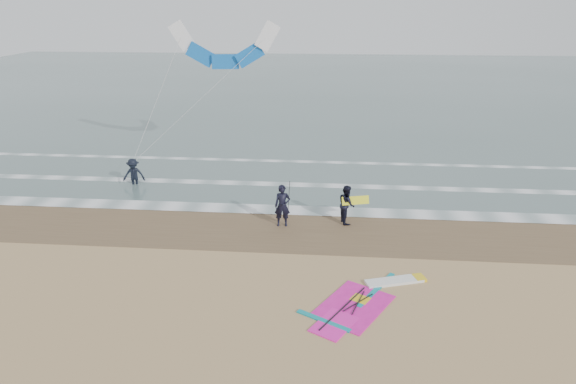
# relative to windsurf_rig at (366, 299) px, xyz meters

# --- Properties ---
(ground) EXTENTS (120.00, 120.00, 0.00)m
(ground) POSITION_rel_windsurf_rig_xyz_m (-3.12, -0.24, -0.03)
(ground) COLOR tan
(ground) RESTS_ON ground
(sea_water) EXTENTS (120.00, 80.00, 0.02)m
(sea_water) POSITION_rel_windsurf_rig_xyz_m (-3.12, 47.76, -0.02)
(sea_water) COLOR #47605E
(sea_water) RESTS_ON ground
(wet_sand_band) EXTENTS (120.00, 5.00, 0.01)m
(wet_sand_band) POSITION_rel_windsurf_rig_xyz_m (-3.12, 5.76, -0.03)
(wet_sand_band) COLOR brown
(wet_sand_band) RESTS_ON ground
(foam_waterline) EXTENTS (120.00, 9.15, 0.02)m
(foam_waterline) POSITION_rel_windsurf_rig_xyz_m (-3.12, 10.20, -0.00)
(foam_waterline) COLOR white
(foam_waterline) RESTS_ON ground
(windsurf_rig) EXTENTS (4.76, 4.51, 0.11)m
(windsurf_rig) POSITION_rel_windsurf_rig_xyz_m (0.00, 0.00, 0.00)
(windsurf_rig) COLOR white
(windsurf_rig) RESTS_ON ground
(person_standing) EXTENTS (0.78, 0.55, 2.00)m
(person_standing) POSITION_rel_windsurf_rig_xyz_m (-3.56, 6.11, 0.97)
(person_standing) COLOR black
(person_standing) RESTS_ON ground
(person_walking) EXTENTS (0.92, 1.06, 1.86)m
(person_walking) POSITION_rel_windsurf_rig_xyz_m (-0.59, 6.74, 0.90)
(person_walking) COLOR black
(person_walking) RESTS_ON ground
(person_wading) EXTENTS (1.32, 0.87, 1.92)m
(person_wading) POSITION_rel_windsurf_rig_xyz_m (-12.54, 10.97, 0.93)
(person_wading) COLOR black
(person_wading) RESTS_ON ground
(held_pole) EXTENTS (0.17, 0.86, 1.82)m
(held_pole) POSITION_rel_windsurf_rig_xyz_m (-3.26, 6.11, 1.44)
(held_pole) COLOR black
(held_pole) RESTS_ON ground
(carried_kiteboard) EXTENTS (1.30, 0.51, 0.39)m
(carried_kiteboard) POSITION_rel_windsurf_rig_xyz_m (-0.19, 6.64, 1.15)
(carried_kiteboard) COLOR yellow
(carried_kiteboard) RESTS_ON ground
(surf_kite) EXTENTS (8.04, 4.32, 7.57)m
(surf_kite) POSITION_rel_windsurf_rig_xyz_m (-7.85, 15.09, 7.19)
(surf_kite) COLOR white
(surf_kite) RESTS_ON ground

